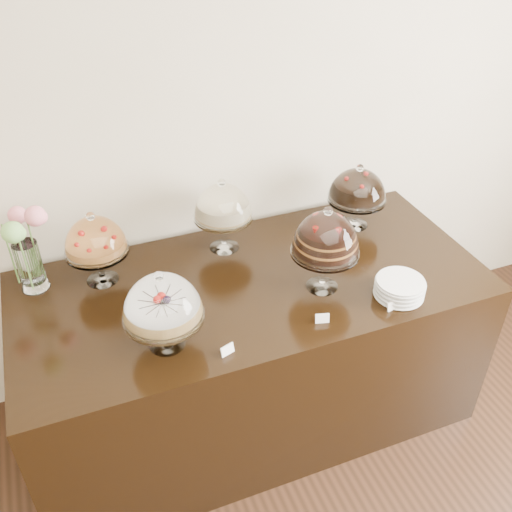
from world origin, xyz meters
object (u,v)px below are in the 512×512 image
object	(u,v)px
cake_stand_fruit_tart	(95,239)
plate_stack	(400,288)
flower_vase	(21,245)
cake_stand_choco_layer	(326,237)
cake_stand_cheesecake	(223,205)
cake_stand_sugar_sponge	(162,302)
cake_stand_dark_choco	(358,188)
display_counter	(252,350)

from	to	relation	value
cake_stand_fruit_tart	plate_stack	bearing A→B (deg)	-26.14
flower_vase	plate_stack	world-z (taller)	flower_vase
cake_stand_choco_layer	plate_stack	bearing A→B (deg)	-32.08
cake_stand_cheesecake	flower_vase	world-z (taller)	flower_vase
cake_stand_choco_layer	cake_stand_cheesecake	xyz separation A→B (m)	(-0.32, 0.46, -0.03)
cake_stand_choco_layer	plate_stack	xyz separation A→B (m)	(0.29, -0.18, -0.23)
cake_stand_sugar_sponge	cake_stand_dark_choco	bearing A→B (deg)	24.33
cake_stand_dark_choco	cake_stand_fruit_tart	distance (m)	1.33
display_counter	cake_stand_choco_layer	distance (m)	0.79
cake_stand_sugar_sponge	cake_stand_choco_layer	distance (m)	0.77
cake_stand_dark_choco	flower_vase	xyz separation A→B (m)	(-1.64, 0.06, 0.02)
display_counter	cake_stand_sugar_sponge	size ratio (longest dim) A/B	5.95
cake_stand_choco_layer	flower_vase	world-z (taller)	flower_vase
cake_stand_choco_layer	flower_vase	size ratio (longest dim) A/B	0.99
display_counter	cake_stand_choco_layer	bearing A→B (deg)	-27.63
display_counter	plate_stack	bearing A→B (deg)	-29.93
cake_stand_choco_layer	flower_vase	xyz separation A→B (m)	(-1.24, 0.47, -0.03)
cake_stand_sugar_sponge	cake_stand_fruit_tart	size ratio (longest dim) A/B	1.00
cake_stand_sugar_sponge	cake_stand_cheesecake	xyz separation A→B (m)	(0.44, 0.57, 0.02)
cake_stand_dark_choco	flower_vase	size ratio (longest dim) A/B	0.83
cake_stand_fruit_tart	cake_stand_choco_layer	bearing A→B (deg)	-24.13
cake_stand_fruit_tart	flower_vase	distance (m)	0.31
cake_stand_choco_layer	cake_stand_fruit_tart	distance (m)	1.03
cake_stand_sugar_sponge	cake_stand_dark_choco	xyz separation A→B (m)	(1.16, 0.52, -0.00)
cake_stand_cheesecake	cake_stand_fruit_tart	size ratio (longest dim) A/B	1.05
flower_vase	plate_stack	size ratio (longest dim) A/B	1.97
cake_stand_choco_layer	cake_stand_fruit_tart	size ratio (longest dim) A/B	1.15
cake_stand_dark_choco	cake_stand_fruit_tart	bearing A→B (deg)	179.79
cake_stand_choco_layer	flower_vase	distance (m)	1.33
cake_stand_sugar_sponge	flower_vase	size ratio (longest dim) A/B	0.86
cake_stand_choco_layer	cake_stand_cheesecake	distance (m)	0.56
display_counter	cake_stand_choco_layer	xyz separation A→B (m)	(0.29, -0.15, 0.73)
cake_stand_sugar_sponge	cake_stand_fruit_tart	xyz separation A→B (m)	(-0.18, 0.53, 0.01)
cake_stand_sugar_sponge	cake_stand_fruit_tart	distance (m)	0.56
cake_stand_sugar_sponge	flower_vase	world-z (taller)	flower_vase
cake_stand_cheesecake	display_counter	bearing A→B (deg)	-84.42
cake_stand_cheesecake	cake_stand_fruit_tart	world-z (taller)	cake_stand_cheesecake
cake_stand_cheesecake	cake_stand_choco_layer	bearing A→B (deg)	-55.58
cake_stand_dark_choco	plate_stack	xyz separation A→B (m)	(-0.10, -0.60, -0.18)
display_counter	plate_stack	xyz separation A→B (m)	(0.58, -0.33, 0.49)
plate_stack	cake_stand_choco_layer	bearing A→B (deg)	147.92
display_counter	flower_vase	size ratio (longest dim) A/B	5.10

